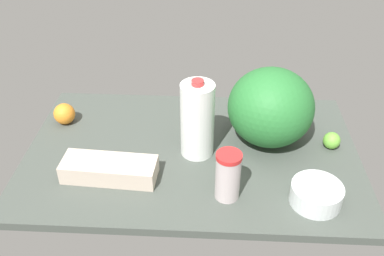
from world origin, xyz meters
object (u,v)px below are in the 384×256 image
(mixing_bowl, at_px, (316,194))
(lime_far_back, at_px, (332,140))
(orange_by_jug, at_px, (64,114))
(egg_carton, at_px, (110,169))
(tumbler_cup, at_px, (228,176))
(watermelon, at_px, (271,107))
(milk_jug, at_px, (197,120))

(mixing_bowl, relative_size, lime_far_back, 2.59)
(orange_by_jug, bearing_deg, lime_far_back, -6.01)
(lime_far_back, bearing_deg, orange_by_jug, 173.99)
(lime_far_back, bearing_deg, egg_carton, -165.30)
(egg_carton, height_order, orange_by_jug, orange_by_jug)
(tumbler_cup, bearing_deg, watermelon, 63.42)
(egg_carton, distance_m, lime_far_back, 0.80)
(mixing_bowl, xyz_separation_m, orange_by_jug, (-0.91, 0.39, 0.01))
(milk_jug, relative_size, orange_by_jug, 3.55)
(lime_far_back, bearing_deg, milk_jug, -174.05)
(tumbler_cup, relative_size, milk_jug, 0.57)
(milk_jug, bearing_deg, egg_carton, -151.95)
(watermelon, distance_m, milk_jug, 0.27)
(lime_far_back, bearing_deg, tumbler_cup, -144.70)
(watermelon, height_order, lime_far_back, watermelon)
(orange_by_jug, bearing_deg, tumbler_cup, -30.88)
(tumbler_cup, distance_m, lime_far_back, 0.47)
(watermelon, xyz_separation_m, milk_jug, (-0.26, -0.09, -0.00))
(watermelon, bearing_deg, orange_by_jug, 175.01)
(orange_by_jug, bearing_deg, milk_jug, -16.62)
(egg_carton, height_order, tumbler_cup, tumbler_cup)
(milk_jug, distance_m, lime_far_back, 0.50)
(mixing_bowl, relative_size, milk_jug, 0.55)
(tumbler_cup, height_order, lime_far_back, tumbler_cup)
(orange_by_jug, relative_size, lime_far_back, 1.34)
(mixing_bowl, height_order, watermelon, watermelon)
(tumbler_cup, distance_m, orange_by_jug, 0.74)
(mixing_bowl, height_order, milk_jug, milk_jug)
(mixing_bowl, distance_m, orange_by_jug, 0.99)
(orange_by_jug, bearing_deg, egg_carton, -51.78)
(mixing_bowl, bearing_deg, orange_by_jug, 156.66)
(milk_jug, xyz_separation_m, lime_far_back, (0.49, 0.05, -0.11))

